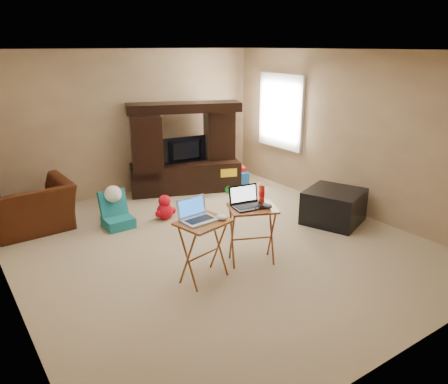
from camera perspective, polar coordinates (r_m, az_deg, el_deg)
floor at (r=5.94m, az=-1.10°, el=-6.81°), size 5.50×5.50×0.00m
ceiling at (r=5.37m, az=-1.27°, el=18.06°), size 5.50×5.50×0.00m
wall_back at (r=7.92m, az=-12.32°, el=8.76°), size 5.00×0.00×5.00m
wall_front at (r=3.66m, az=23.29°, el=-3.88°), size 5.00×0.00×5.00m
wall_right at (r=7.17m, az=15.89°, el=7.47°), size 0.00×5.50×5.50m
window_pane at (r=8.20m, az=7.51°, el=10.41°), size 0.00×1.20×1.20m
window_frame at (r=8.18m, az=7.40°, el=10.40°), size 0.06×1.14×1.34m
entertainment_center at (r=7.84m, az=-5.11°, el=5.70°), size 2.02×1.15×1.61m
television at (r=7.81m, az=-4.94°, el=5.40°), size 0.82×0.19×0.47m
recliner at (r=6.83m, az=-23.96°, el=-1.78°), size 1.14×1.00×0.71m
child_rocker at (r=6.56m, az=-13.75°, el=-2.30°), size 0.41×0.47×0.54m
plush_toy at (r=6.76m, az=-7.73°, el=-1.94°), size 0.36×0.30×0.40m
push_toy at (r=8.09m, az=1.01°, el=1.94°), size 0.72×0.61×0.45m
ottoman at (r=6.77m, az=14.13°, el=-1.83°), size 1.01×1.01×0.50m
tray_table_left at (r=4.96m, az=-2.65°, el=-7.67°), size 0.64×0.55×0.72m
tray_table_right at (r=5.35m, az=3.67°, el=-5.61°), size 0.69×0.63×0.72m
laptop_left at (r=4.77m, az=-3.23°, el=-2.47°), size 0.40×0.34×0.24m
laptop_right at (r=5.16m, az=3.29°, el=-0.77°), size 0.42×0.37×0.24m
mouse_left at (r=4.84m, az=-0.37°, el=-3.29°), size 0.11×0.16×0.06m
mouse_right at (r=5.19m, az=5.71°, el=-1.78°), size 0.11×0.15×0.06m
water_bottle at (r=5.35m, az=4.94°, el=-0.20°), size 0.07×0.07×0.22m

